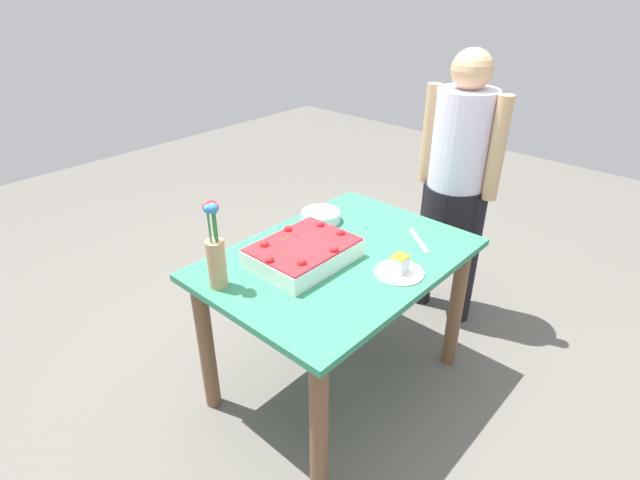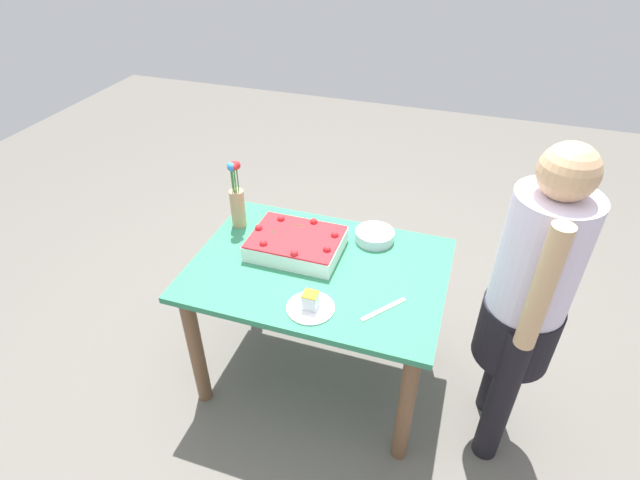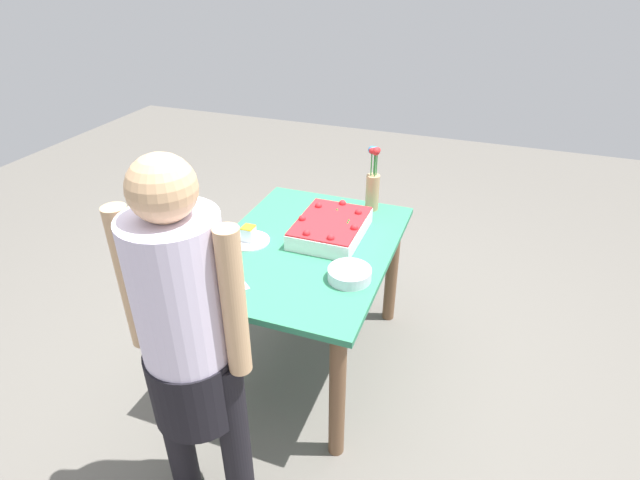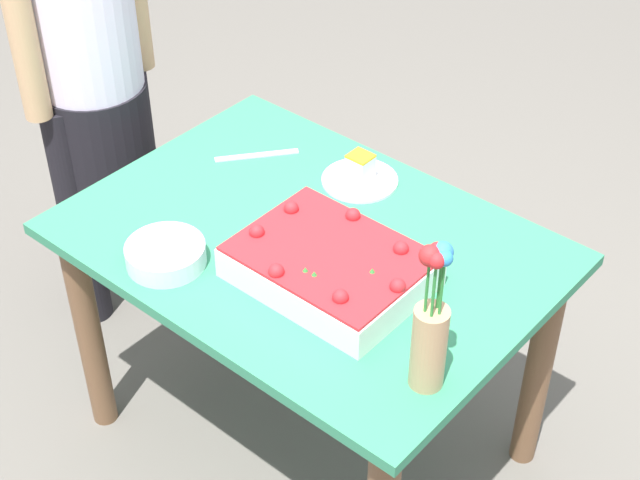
{
  "view_description": "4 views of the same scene",
  "coord_description": "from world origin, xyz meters",
  "px_view_note": "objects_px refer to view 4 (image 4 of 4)",
  "views": [
    {
      "loc": [
        1.42,
        1.18,
        1.81
      ],
      "look_at": [
        0.12,
        -0.0,
        0.85
      ],
      "focal_mm": 28.0,
      "sensor_mm": 36.0,
      "label": 1
    },
    {
      "loc": [
        -0.56,
        1.68,
        2.16
      ],
      "look_at": [
        0.01,
        -0.06,
        0.83
      ],
      "focal_mm": 28.0,
      "sensor_mm": 36.0,
      "label": 2
    },
    {
      "loc": [
        -1.9,
        -0.77,
        1.96
      ],
      "look_at": [
        0.05,
        -0.06,
        0.74
      ],
      "focal_mm": 28.0,
      "sensor_mm": 36.0,
      "label": 3
    },
    {
      "loc": [
        1.22,
        -1.39,
        2.21
      ],
      "look_at": [
        0.08,
        -0.04,
        0.79
      ],
      "focal_mm": 55.0,
      "sensor_mm": 36.0,
      "label": 4
    }
  ],
  "objects_px": {
    "serving_plate_with_slice": "(360,174)",
    "fruit_bowl": "(166,254)",
    "person_standing": "(89,67)",
    "cake_knife": "(257,155)",
    "flower_vase": "(430,330)",
    "sheet_cake": "(330,266)"
  },
  "relations": [
    {
      "from": "person_standing",
      "to": "flower_vase",
      "type": "bearing_deg",
      "value": -10.81
    },
    {
      "from": "cake_knife",
      "to": "flower_vase",
      "type": "relative_size",
      "value": 0.64
    },
    {
      "from": "cake_knife",
      "to": "fruit_bowl",
      "type": "relative_size",
      "value": 1.21
    },
    {
      "from": "cake_knife",
      "to": "fruit_bowl",
      "type": "bearing_deg",
      "value": 56.12
    },
    {
      "from": "serving_plate_with_slice",
      "to": "sheet_cake",
      "type": "bearing_deg",
      "value": -61.17
    },
    {
      "from": "serving_plate_with_slice",
      "to": "person_standing",
      "type": "bearing_deg",
      "value": -165.89
    },
    {
      "from": "person_standing",
      "to": "fruit_bowl",
      "type": "bearing_deg",
      "value": -26.98
    },
    {
      "from": "fruit_bowl",
      "to": "sheet_cake",
      "type": "bearing_deg",
      "value": 31.28
    },
    {
      "from": "serving_plate_with_slice",
      "to": "person_standing",
      "type": "relative_size",
      "value": 0.13
    },
    {
      "from": "cake_knife",
      "to": "flower_vase",
      "type": "bearing_deg",
      "value": 103.95
    },
    {
      "from": "sheet_cake",
      "to": "person_standing",
      "type": "xyz_separation_m",
      "value": [
        -1.01,
        0.15,
        0.09
      ]
    },
    {
      "from": "sheet_cake",
      "to": "person_standing",
      "type": "distance_m",
      "value": 1.03
    },
    {
      "from": "cake_knife",
      "to": "fruit_bowl",
      "type": "distance_m",
      "value": 0.49
    },
    {
      "from": "serving_plate_with_slice",
      "to": "fruit_bowl",
      "type": "relative_size",
      "value": 1.06
    },
    {
      "from": "flower_vase",
      "to": "person_standing",
      "type": "xyz_separation_m",
      "value": [
        -1.37,
        0.26,
        -0.02
      ]
    },
    {
      "from": "serving_plate_with_slice",
      "to": "fruit_bowl",
      "type": "height_order",
      "value": "serving_plate_with_slice"
    },
    {
      "from": "fruit_bowl",
      "to": "person_standing",
      "type": "height_order",
      "value": "person_standing"
    },
    {
      "from": "serving_plate_with_slice",
      "to": "flower_vase",
      "type": "bearing_deg",
      "value": -40.54
    },
    {
      "from": "serving_plate_with_slice",
      "to": "cake_knife",
      "type": "relative_size",
      "value": 0.88
    },
    {
      "from": "cake_knife",
      "to": "fruit_bowl",
      "type": "xyz_separation_m",
      "value": [
        0.15,
        -0.47,
        0.02
      ]
    },
    {
      "from": "fruit_bowl",
      "to": "person_standing",
      "type": "distance_m",
      "value": 0.77
    },
    {
      "from": "flower_vase",
      "to": "fruit_bowl",
      "type": "bearing_deg",
      "value": -172.81
    }
  ]
}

